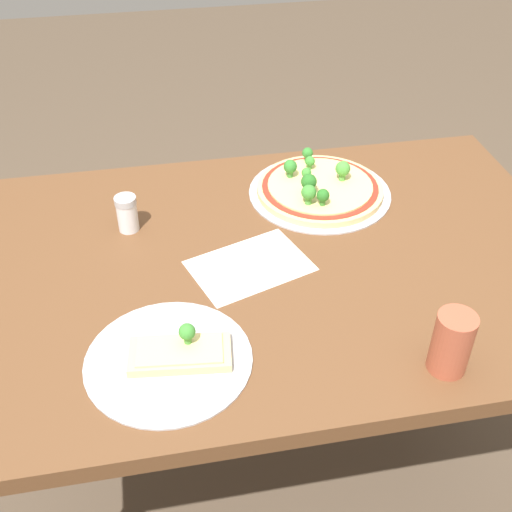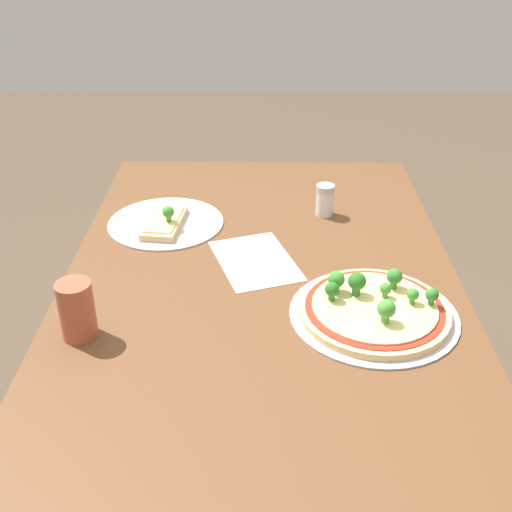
{
  "view_description": "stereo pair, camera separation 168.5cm",
  "coord_description": "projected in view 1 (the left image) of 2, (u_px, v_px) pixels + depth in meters",
  "views": [
    {
      "loc": [
        -0.22,
        -0.97,
        1.55
      ],
      "look_at": [
        -0.04,
        -0.01,
        0.77
      ],
      "focal_mm": 45.0,
      "sensor_mm": 36.0,
      "label": 1
    },
    {
      "loc": [
        1.16,
        0.0,
        1.47
      ],
      "look_at": [
        -0.04,
        -0.01,
        0.77
      ],
      "focal_mm": 45.0,
      "sensor_mm": 36.0,
      "label": 2
    }
  ],
  "objects": [
    {
      "name": "ground_plane",
      "position": [
        268.0,
        474.0,
        1.74
      ],
      "size": [
        8.0,
        8.0,
        0.0
      ],
      "primitive_type": "plane",
      "color": "brown"
    },
    {
      "name": "dining_table",
      "position": [
        272.0,
        296.0,
        1.34
      ],
      "size": [
        1.24,
        0.83,
        0.75
      ],
      "color": "brown",
      "rests_on": "ground_plane"
    },
    {
      "name": "pizza_tray_whole",
      "position": [
        319.0,
        188.0,
        1.45
      ],
      "size": [
        0.32,
        0.32,
        0.07
      ],
      "color": "#B7B7BC",
      "rests_on": "dining_table"
    },
    {
      "name": "pizza_tray_slice",
      "position": [
        174.0,
        356.0,
        1.06
      ],
      "size": [
        0.28,
        0.28,
        0.06
      ],
      "color": "#B7B7BC",
      "rests_on": "dining_table"
    },
    {
      "name": "drinking_cup",
      "position": [
        452.0,
        343.0,
        1.02
      ],
      "size": [
        0.06,
        0.06,
        0.11
      ],
      "primitive_type": "cylinder",
      "color": "#AD5138",
      "rests_on": "dining_table"
    },
    {
      "name": "condiment_shaker",
      "position": [
        127.0,
        213.0,
        1.33
      ],
      "size": [
        0.05,
        0.05,
        0.08
      ],
      "color": "silver",
      "rests_on": "dining_table"
    },
    {
      "name": "paper_menu",
      "position": [
        250.0,
        266.0,
        1.26
      ],
      "size": [
        0.26,
        0.22,
        0.0
      ],
      "primitive_type": "cube",
      "rotation": [
        0.0,
        0.0,
        0.33
      ],
      "color": "white",
      "rests_on": "dining_table"
    }
  ]
}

